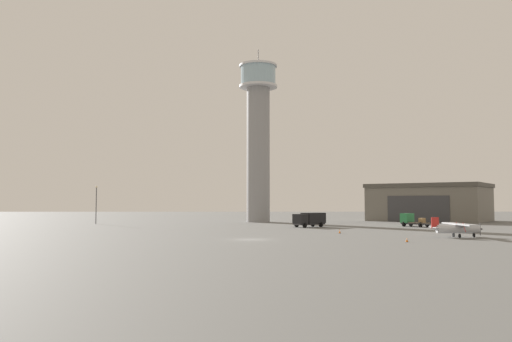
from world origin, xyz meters
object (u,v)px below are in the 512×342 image
truck_flatbed_green (412,220)px  traffic_cone_near_left (340,231)px  airplane_silver (457,228)px  traffic_cone_near_right (407,240)px  light_post_west (96,201)px  control_tower (258,131)px  truck_box_black (310,219)px

truck_flatbed_green → traffic_cone_near_left: bearing=105.4°
airplane_silver → traffic_cone_near_right: airplane_silver is taller
light_post_west → traffic_cone_near_left: bearing=-36.4°
airplane_silver → truck_flatbed_green: 32.20m
airplane_silver → traffic_cone_near_right: bearing=-140.2°
control_tower → light_post_west: control_tower is taller
truck_flatbed_green → truck_box_black: (-20.98, -1.90, 0.34)m
truck_box_black → light_post_west: (-46.77, 15.89, 3.53)m
control_tower → truck_box_black: bearing=-70.6°
control_tower → traffic_cone_near_right: (16.96, -65.39, -22.54)m
traffic_cone_near_left → traffic_cone_near_right: (5.13, -17.97, -0.04)m
truck_box_black → airplane_silver: bearing=80.9°
airplane_silver → truck_box_black: size_ratio=1.36×
traffic_cone_near_left → traffic_cone_near_right: bearing=-74.1°
traffic_cone_near_left → truck_box_black: bearing=96.3°
truck_flatbed_green → control_tower: bearing=16.1°
airplane_silver → light_post_west: 78.77m
control_tower → light_post_west: bearing=-163.2°
truck_flatbed_green → traffic_cone_near_right: bearing=126.9°
truck_box_black → traffic_cone_near_right: 38.99m
airplane_silver → truck_flatbed_green: (3.89, 31.96, -0.04)m
control_tower → airplane_silver: control_tower is taller
control_tower → truck_box_black: (9.58, -27.12, -21.20)m
airplane_silver → traffic_cone_near_left: 17.79m
truck_box_black → light_post_west: 49.52m
airplane_silver → light_post_west: bearing=143.8°
truck_flatbed_green → truck_box_black: 21.07m
light_post_west → traffic_cone_near_left: light_post_west is taller
truck_box_black → traffic_cone_near_left: bearing=57.7°
truck_flatbed_green → truck_box_black: bearing=60.8°
truck_flatbed_green → light_post_west: (-67.75, 13.99, 3.87)m
truck_flatbed_green → traffic_cone_near_right: 42.42m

